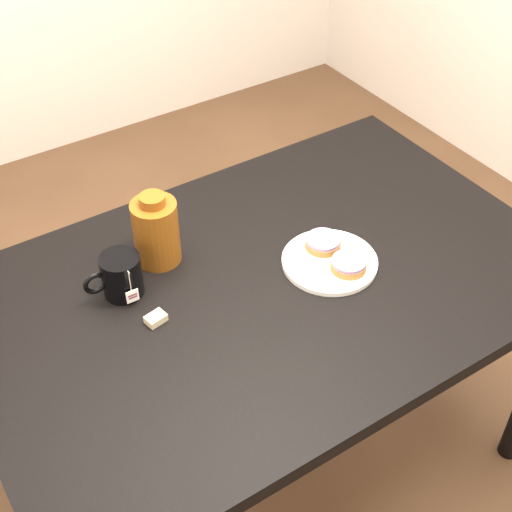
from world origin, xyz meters
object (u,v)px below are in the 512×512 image
bagel_back (323,242)px  teabag_pouch (156,319)px  bagel_front (349,264)px  plate (330,261)px  mug (121,275)px  bagel_package (156,231)px  table (267,304)px

bagel_back → teabag_pouch: size_ratio=2.03×
bagel_back → bagel_front: size_ratio=1.04×
bagel_front → plate: bearing=109.2°
mug → bagel_package: (0.12, 0.06, 0.03)m
teabag_pouch → plate: bearing=-7.4°
teabag_pouch → bagel_package: size_ratio=0.24×
teabag_pouch → table: bearing=-4.6°
bagel_back → mug: (-0.48, 0.13, 0.03)m
plate → bagel_back: 0.05m
table → mug: 0.36m
mug → bagel_package: 0.14m
bagel_back → bagel_front: (0.00, -0.10, -0.00)m
mug → teabag_pouch: size_ratio=3.11×
bagel_front → mug: size_ratio=0.63×
bagel_front → teabag_pouch: 0.47m
table → mug: size_ratio=9.99×
bagel_back → bagel_package: size_ratio=0.48×
bagel_back → table: bearing=-175.6°
table → teabag_pouch: teabag_pouch is taller
mug → teabag_pouch: mug is taller
mug → bagel_package: bearing=27.6°
plate → bagel_front: bearing=-70.8°
mug → bagel_package: bagel_package is taller
plate → bagel_back: bagel_back is taller
plate → mug: mug is taller
table → bagel_back: bearing=4.4°
teabag_pouch → bagel_package: (0.10, 0.19, 0.08)m
plate → mug: bearing=158.5°
bagel_back → bagel_front: same height
teabag_pouch → bagel_package: bagel_package is taller
plate → bagel_package: 0.42m
bagel_back → mug: mug is taller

